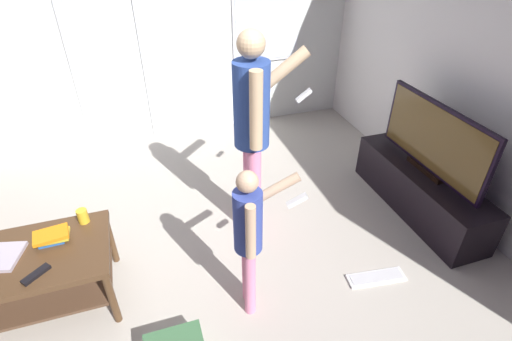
# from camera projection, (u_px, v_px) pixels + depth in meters

# --- Properties ---
(ground_plane) EXTENTS (5.35, 4.71, 0.02)m
(ground_plane) POSITION_uv_depth(u_px,v_px,m) (167.00, 274.00, 2.93)
(ground_plane) COLOR #B2AA9E
(wall_back_with_doors) EXTENTS (5.35, 0.09, 2.56)m
(wall_back_with_doors) POSITION_uv_depth(u_px,v_px,m) (129.00, 30.00, 4.07)
(wall_back_with_doors) COLOR silver
(wall_back_with_doors) RESTS_ON ground_plane
(wall_right_plain) EXTENTS (0.06, 4.71, 2.53)m
(wall_right_plain) POSITION_uv_depth(u_px,v_px,m) (497.00, 75.00, 2.91)
(wall_right_plain) COLOR silver
(wall_right_plain) RESTS_ON ground_plane
(coffee_table) EXTENTS (1.02, 0.64, 0.48)m
(coffee_table) POSITION_uv_depth(u_px,v_px,m) (31.00, 270.00, 2.50)
(coffee_table) COLOR #4C321E
(coffee_table) RESTS_ON ground_plane
(tv_stand) EXTENTS (0.41, 1.43, 0.42)m
(tv_stand) POSITION_uv_depth(u_px,v_px,m) (419.00, 190.00, 3.46)
(tv_stand) COLOR black
(tv_stand) RESTS_ON ground_plane
(flat_screen_tv) EXTENTS (0.08, 1.17, 0.62)m
(flat_screen_tv) POSITION_uv_depth(u_px,v_px,m) (434.00, 139.00, 3.17)
(flat_screen_tv) COLOR black
(flat_screen_tv) RESTS_ON tv_stand
(person_adult) EXTENTS (0.67, 0.45, 1.67)m
(person_adult) POSITION_uv_depth(u_px,v_px,m) (253.00, 122.00, 2.83)
(person_adult) COLOR pink
(person_adult) RESTS_ON ground_plane
(person_child) EXTENTS (0.50, 0.30, 1.12)m
(person_child) POSITION_uv_depth(u_px,v_px,m) (250.00, 232.00, 2.34)
(person_child) COLOR pink
(person_child) RESTS_ON ground_plane
(loose_keyboard) EXTENTS (0.45, 0.19, 0.02)m
(loose_keyboard) POSITION_uv_depth(u_px,v_px,m) (376.00, 278.00, 2.88)
(loose_keyboard) COLOR white
(loose_keyboard) RESTS_ON ground_plane
(cup_near_edge) EXTENTS (0.07, 0.07, 0.10)m
(cup_near_edge) POSITION_uv_depth(u_px,v_px,m) (83.00, 216.00, 2.67)
(cup_near_edge) COLOR gold
(cup_near_edge) RESTS_ON coffee_table
(tv_remote_black) EXTENTS (0.16, 0.15, 0.02)m
(tv_remote_black) POSITION_uv_depth(u_px,v_px,m) (36.00, 274.00, 2.29)
(tv_remote_black) COLOR black
(tv_remote_black) RESTS_ON coffee_table
(book_stack) EXTENTS (0.23, 0.17, 0.07)m
(book_stack) POSITION_uv_depth(u_px,v_px,m) (51.00, 237.00, 2.52)
(book_stack) COLOR blue
(book_stack) RESTS_ON coffee_table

